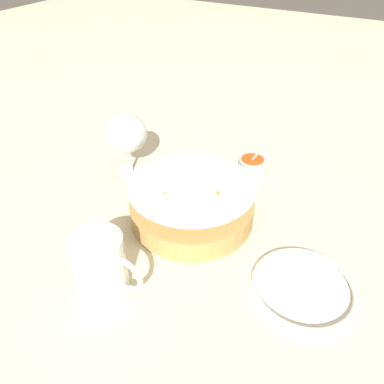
{
  "coord_description": "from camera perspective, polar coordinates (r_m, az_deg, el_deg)",
  "views": [
    {
      "loc": [
        0.27,
        -0.52,
        0.51
      ],
      "look_at": [
        -0.01,
        -0.01,
        0.07
      ],
      "focal_mm": 35.0,
      "sensor_mm": 36.0,
      "label": 1
    }
  ],
  "objects": [
    {
      "name": "food_basket",
      "position": [
        0.75,
        -0.02,
        -1.84
      ],
      "size": [
        0.25,
        0.25,
        0.09
      ],
      "color": "#B2894C",
      "rests_on": "ground_plane"
    },
    {
      "name": "ground_plane",
      "position": [
        0.78,
        1.03,
        -3.89
      ],
      "size": [
        4.0,
        4.0,
        0.0
      ],
      "primitive_type": "plane",
      "color": "beige"
    },
    {
      "name": "wine_glass",
      "position": [
        0.87,
        -9.8,
        8.61
      ],
      "size": [
        0.09,
        0.09,
        0.15
      ],
      "color": "silver",
      "rests_on": "ground_plane"
    },
    {
      "name": "sauce_cup",
      "position": [
        0.91,
        9.12,
        4.14
      ],
      "size": [
        0.07,
        0.07,
        0.1
      ],
      "color": "#B7B7BC",
      "rests_on": "ground_plane"
    },
    {
      "name": "beer_mug",
      "position": [
        0.63,
        -13.68,
        -10.85
      ],
      "size": [
        0.13,
        0.09,
        0.11
      ],
      "color": "silver",
      "rests_on": "ground_plane"
    },
    {
      "name": "side_plate",
      "position": [
        0.67,
        16.54,
        -13.74
      ],
      "size": [
        0.18,
        0.18,
        0.01
      ],
      "color": "silver",
      "rests_on": "ground_plane"
    }
  ]
}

